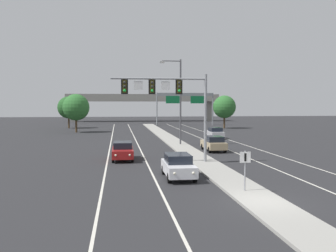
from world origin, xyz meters
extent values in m
plane|color=#28282B|center=(0.00, 0.00, 0.00)|extent=(260.00, 260.00, 0.00)
cube|color=#9E9B93|center=(0.00, 18.00, 0.07)|extent=(2.40, 110.00, 0.15)
cube|color=silver|center=(-4.70, 25.00, 0.00)|extent=(0.14, 100.00, 0.01)
cube|color=silver|center=(4.70, 25.00, 0.00)|extent=(0.14, 100.00, 0.01)
cube|color=silver|center=(-8.00, 25.00, 0.00)|extent=(0.14, 100.00, 0.01)
cube|color=silver|center=(8.00, 25.00, 0.00)|extent=(0.14, 100.00, 0.01)
cylinder|color=gray|center=(0.07, 12.86, 3.75)|extent=(0.24, 0.24, 7.20)
cylinder|color=gray|center=(-3.78, 12.86, 6.95)|extent=(7.70, 0.16, 0.16)
cube|color=black|center=(-2.13, 12.90, 6.30)|extent=(0.56, 0.06, 1.20)
cube|color=#38330F|center=(-2.13, 12.86, 6.30)|extent=(0.32, 0.32, 1.00)
sphere|color=#282828|center=(-2.13, 12.69, 6.62)|extent=(0.22, 0.22, 0.22)
sphere|color=#282828|center=(-2.13, 12.69, 6.30)|extent=(0.22, 0.22, 0.22)
sphere|color=green|center=(-2.13, 12.69, 5.98)|extent=(0.22, 0.22, 0.22)
cube|color=black|center=(-4.33, 12.90, 6.30)|extent=(0.56, 0.06, 1.20)
cube|color=#38330F|center=(-4.33, 12.86, 6.30)|extent=(0.32, 0.32, 1.00)
sphere|color=#282828|center=(-4.33, 12.69, 6.62)|extent=(0.22, 0.22, 0.22)
sphere|color=#282828|center=(-4.33, 12.69, 6.30)|extent=(0.22, 0.22, 0.22)
sphere|color=green|center=(-4.33, 12.69, 5.98)|extent=(0.22, 0.22, 0.22)
cube|color=black|center=(-6.52, 12.90, 6.30)|extent=(0.56, 0.06, 1.20)
cube|color=#38330F|center=(-6.52, 12.86, 6.30)|extent=(0.32, 0.32, 1.00)
sphere|color=#282828|center=(-6.52, 12.69, 6.62)|extent=(0.22, 0.22, 0.22)
sphere|color=#282828|center=(-6.52, 12.69, 6.30)|extent=(0.22, 0.22, 0.22)
sphere|color=green|center=(-6.52, 12.69, 5.98)|extent=(0.22, 0.22, 0.22)
cube|color=white|center=(-3.23, 12.84, 6.40)|extent=(0.70, 0.04, 0.70)
cube|color=white|center=(-5.42, 12.84, 6.40)|extent=(0.70, 0.04, 0.70)
cylinder|color=gray|center=(-0.16, 2.25, 1.25)|extent=(0.08, 0.08, 2.20)
cube|color=white|center=(-0.16, 2.22, 2.00)|extent=(0.60, 0.03, 0.60)
cube|color=black|center=(-0.16, 2.20, 2.00)|extent=(0.12, 0.01, 0.44)
cylinder|color=#4C4C51|center=(0.28, 26.73, 5.15)|extent=(0.20, 0.20, 10.00)
cylinder|color=#4C4C51|center=(-0.82, 26.73, 9.95)|extent=(2.20, 0.12, 0.12)
cube|color=#B7B7B2|center=(-1.92, 26.73, 9.80)|extent=(0.56, 0.28, 0.20)
cube|color=silver|center=(-3.12, 6.95, 0.67)|extent=(1.80, 4.40, 0.70)
cube|color=black|center=(-3.12, 7.17, 1.30)|extent=(1.59, 2.38, 0.56)
sphere|color=#EAE5C6|center=(-2.54, 4.77, 0.72)|extent=(0.18, 0.18, 0.18)
sphere|color=#EAE5C6|center=(-3.69, 4.76, 0.72)|extent=(0.18, 0.18, 0.18)
cylinder|color=black|center=(-2.32, 5.45, 0.32)|extent=(0.22, 0.64, 0.64)
cylinder|color=black|center=(-3.92, 5.44, 0.32)|extent=(0.22, 0.64, 0.64)
cylinder|color=black|center=(-2.32, 8.45, 0.32)|extent=(0.22, 0.64, 0.64)
cylinder|color=black|center=(-3.92, 8.44, 0.32)|extent=(0.22, 0.64, 0.64)
cube|color=maroon|center=(-6.67, 15.66, 0.67)|extent=(1.84, 4.42, 0.70)
cube|color=black|center=(-6.67, 15.88, 1.30)|extent=(1.61, 2.39, 0.56)
sphere|color=#EAE5C6|center=(-6.12, 13.48, 0.72)|extent=(0.18, 0.18, 0.18)
sphere|color=#EAE5C6|center=(-7.27, 13.49, 0.72)|extent=(0.18, 0.18, 0.18)
cylinder|color=black|center=(-5.89, 14.15, 0.32)|extent=(0.23, 0.64, 0.64)
cylinder|color=black|center=(-7.49, 14.17, 0.32)|extent=(0.23, 0.64, 0.64)
cylinder|color=black|center=(-5.86, 17.15, 0.32)|extent=(0.23, 0.64, 0.64)
cylinder|color=black|center=(-7.46, 17.17, 0.32)|extent=(0.23, 0.64, 0.64)
cube|color=tan|center=(2.80, 20.83, 0.67)|extent=(1.85, 4.42, 0.70)
cube|color=black|center=(2.80, 20.61, 1.30)|extent=(1.61, 2.39, 0.56)
sphere|color=#EAE5C6|center=(2.20, 23.00, 0.72)|extent=(0.18, 0.18, 0.18)
sphere|color=#EAE5C6|center=(3.35, 23.01, 0.72)|extent=(0.18, 0.18, 0.18)
cylinder|color=black|center=(1.99, 22.32, 0.32)|extent=(0.23, 0.64, 0.64)
cylinder|color=black|center=(3.59, 22.34, 0.32)|extent=(0.23, 0.64, 0.64)
cylinder|color=black|center=(2.02, 19.32, 0.32)|extent=(0.23, 0.64, 0.64)
cylinder|color=black|center=(3.62, 19.34, 0.32)|extent=(0.23, 0.64, 0.64)
cube|color=#B7B7BC|center=(6.63, 35.09, 0.67)|extent=(1.87, 4.43, 0.70)
cube|color=black|center=(6.63, 34.87, 1.30)|extent=(1.62, 2.40, 0.56)
sphere|color=#EAE5C6|center=(6.10, 37.27, 0.72)|extent=(0.18, 0.18, 0.18)
sphere|color=#EAE5C6|center=(7.25, 37.26, 0.72)|extent=(0.18, 0.18, 0.18)
cylinder|color=black|center=(5.86, 36.60, 0.32)|extent=(0.23, 0.64, 0.64)
cylinder|color=black|center=(7.46, 36.57, 0.32)|extent=(0.23, 0.64, 0.64)
cylinder|color=black|center=(5.81, 33.60, 0.32)|extent=(0.23, 0.64, 0.64)
cylinder|color=black|center=(7.41, 33.57, 0.32)|extent=(0.23, 0.64, 0.64)
cylinder|color=gray|center=(1.70, 68.48, 3.75)|extent=(0.28, 0.28, 7.50)
cylinder|color=gray|center=(14.70, 68.48, 3.75)|extent=(0.28, 0.28, 7.50)
cube|color=gray|center=(8.20, 68.48, 7.10)|extent=(13.00, 0.36, 0.70)
cube|color=#0F6033|center=(5.34, 68.28, 5.90)|extent=(3.20, 0.08, 1.70)
cube|color=#0F6033|center=(11.06, 68.28, 5.90)|extent=(3.20, 0.08, 1.70)
cube|color=gray|center=(0.00, 90.17, 6.20)|extent=(42.40, 6.40, 1.10)
cube|color=gray|center=(0.00, 87.17, 7.20)|extent=(42.40, 0.36, 0.90)
cube|color=gray|center=(-19.20, 90.17, 2.83)|extent=(1.80, 2.40, 5.65)
cube|color=gray|center=(19.20, 90.17, 2.83)|extent=(1.80, 2.40, 5.65)
cylinder|color=#4C3823|center=(14.16, 56.69, 1.25)|extent=(0.36, 0.36, 2.51)
sphere|color=#2D6B2D|center=(14.16, 56.69, 4.34)|extent=(4.58, 4.58, 4.58)
cylinder|color=#4C3823|center=(-16.97, 61.16, 1.22)|extent=(0.36, 0.36, 2.43)
sphere|color=#235623|center=(-16.97, 61.16, 4.22)|extent=(4.45, 4.45, 4.45)
cylinder|color=#4C3823|center=(-14.24, 49.31, 1.25)|extent=(0.36, 0.36, 2.51)
sphere|color=#2D6B2D|center=(-14.24, 49.31, 4.35)|extent=(4.59, 4.59, 4.59)
camera|label=1|loc=(-7.04, -17.75, 4.91)|focal=40.72mm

